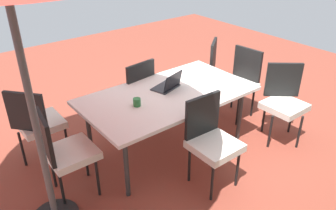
{
  "coord_description": "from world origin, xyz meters",
  "views": [
    {
      "loc": [
        2.18,
        2.75,
        2.52
      ],
      "look_at": [
        0.0,
        0.0,
        0.61
      ],
      "focal_mm": 36.26,
      "sensor_mm": 36.0,
      "label": 1
    }
  ],
  "objects_px": {
    "chair_southwest": "(203,67)",
    "laptop": "(168,85)",
    "chair_south": "(134,91)",
    "dining_table": "(168,97)",
    "chair_west": "(240,80)",
    "chair_northwest": "(284,99)",
    "chair_north": "(211,138)",
    "chair_southeast": "(37,121)",
    "chair_east": "(64,150)",
    "cup": "(137,102)"
  },
  "relations": [
    {
      "from": "chair_southwest",
      "to": "chair_northwest",
      "type": "xyz_separation_m",
      "value": [
        -0.07,
        1.4,
        0.0
      ]
    },
    {
      "from": "chair_south",
      "to": "laptop",
      "type": "height_order",
      "value": "laptop"
    },
    {
      "from": "dining_table",
      "to": "chair_east",
      "type": "bearing_deg",
      "value": -0.01
    },
    {
      "from": "chair_southeast",
      "to": "chair_northwest",
      "type": "distance_m",
      "value": 2.97
    },
    {
      "from": "chair_north",
      "to": "cup",
      "type": "bearing_deg",
      "value": 122.33
    },
    {
      "from": "chair_southeast",
      "to": "chair_southwest",
      "type": "relative_size",
      "value": 1.0
    },
    {
      "from": "chair_south",
      "to": "chair_southwest",
      "type": "bearing_deg",
      "value": 173.96
    },
    {
      "from": "chair_southeast",
      "to": "chair_southwest",
      "type": "xyz_separation_m",
      "value": [
        -2.55,
        0.0,
        0.0
      ]
    },
    {
      "from": "chair_west",
      "to": "chair_northwest",
      "type": "bearing_deg",
      "value": -6.87
    },
    {
      "from": "chair_southwest",
      "to": "laptop",
      "type": "distance_m",
      "value": 1.33
    },
    {
      "from": "chair_north",
      "to": "chair_east",
      "type": "distance_m",
      "value": 1.47
    },
    {
      "from": "chair_east",
      "to": "laptop",
      "type": "xyz_separation_m",
      "value": [
        -1.38,
        -0.1,
        0.26
      ]
    },
    {
      "from": "dining_table",
      "to": "chair_southwest",
      "type": "distance_m",
      "value": 1.42
    },
    {
      "from": "chair_north",
      "to": "chair_south",
      "type": "bearing_deg",
      "value": 92.45
    },
    {
      "from": "chair_south",
      "to": "chair_southwest",
      "type": "relative_size",
      "value": 1.0
    },
    {
      "from": "chair_northwest",
      "to": "chair_west",
      "type": "bearing_deg",
      "value": 128.58
    },
    {
      "from": "chair_northwest",
      "to": "chair_east",
      "type": "distance_m",
      "value": 2.69
    },
    {
      "from": "dining_table",
      "to": "chair_south",
      "type": "relative_size",
      "value": 2.03
    },
    {
      "from": "dining_table",
      "to": "chair_south",
      "type": "distance_m",
      "value": 0.7
    },
    {
      "from": "dining_table",
      "to": "laptop",
      "type": "height_order",
      "value": "laptop"
    },
    {
      "from": "chair_south",
      "to": "chair_west",
      "type": "xyz_separation_m",
      "value": [
        -1.35,
        0.64,
        0.0
      ]
    },
    {
      "from": "chair_north",
      "to": "chair_southeast",
      "type": "bearing_deg",
      "value": 133.88
    },
    {
      "from": "chair_west",
      "to": "chair_southwest",
      "type": "distance_m",
      "value": 0.67
    },
    {
      "from": "chair_north",
      "to": "chair_southeast",
      "type": "relative_size",
      "value": 1.0
    },
    {
      "from": "chair_north",
      "to": "chair_south",
      "type": "xyz_separation_m",
      "value": [
        0.01,
        -1.43,
        0.0
      ]
    },
    {
      "from": "chair_north",
      "to": "chair_northwest",
      "type": "xyz_separation_m",
      "value": [
        -1.33,
        -0.05,
        0.0
      ]
    },
    {
      "from": "dining_table",
      "to": "chair_southwest",
      "type": "relative_size",
      "value": 2.03
    },
    {
      "from": "chair_west",
      "to": "dining_table",
      "type": "bearing_deg",
      "value": -93.72
    },
    {
      "from": "chair_east",
      "to": "laptop",
      "type": "bearing_deg",
      "value": -78.37
    },
    {
      "from": "cup",
      "to": "chair_northwest",
      "type": "bearing_deg",
      "value": 158.83
    },
    {
      "from": "dining_table",
      "to": "chair_southeast",
      "type": "relative_size",
      "value": 2.03
    },
    {
      "from": "cup",
      "to": "chair_west",
      "type": "bearing_deg",
      "value": -178.01
    },
    {
      "from": "chair_north",
      "to": "chair_southeast",
      "type": "distance_m",
      "value": 1.94
    },
    {
      "from": "dining_table",
      "to": "chair_west",
      "type": "height_order",
      "value": "chair_west"
    },
    {
      "from": "chair_south",
      "to": "chair_east",
      "type": "height_order",
      "value": "same"
    },
    {
      "from": "dining_table",
      "to": "chair_southeast",
      "type": "height_order",
      "value": "chair_southeast"
    },
    {
      "from": "chair_south",
      "to": "dining_table",
      "type": "bearing_deg",
      "value": 85.87
    },
    {
      "from": "dining_table",
      "to": "chair_northwest",
      "type": "height_order",
      "value": "chair_northwest"
    },
    {
      "from": "chair_west",
      "to": "chair_northwest",
      "type": "xyz_separation_m",
      "value": [
        0.02,
        0.74,
        0.0
      ]
    },
    {
      "from": "laptop",
      "to": "cup",
      "type": "height_order",
      "value": "laptop"
    },
    {
      "from": "chair_west",
      "to": "chair_east",
      "type": "distance_m",
      "value": 2.62
    },
    {
      "from": "cup",
      "to": "chair_north",
      "type": "bearing_deg",
      "value": 120.11
    },
    {
      "from": "chair_south",
      "to": "chair_northwest",
      "type": "bearing_deg",
      "value": 127.09
    },
    {
      "from": "chair_southeast",
      "to": "chair_south",
      "type": "bearing_deg",
      "value": -130.98
    },
    {
      "from": "dining_table",
      "to": "chair_southeast",
      "type": "bearing_deg",
      "value": -28.02
    },
    {
      "from": "chair_south",
      "to": "chair_southeast",
      "type": "xyz_separation_m",
      "value": [
        1.28,
        -0.02,
        0.0
      ]
    },
    {
      "from": "chair_west",
      "to": "chair_northwest",
      "type": "height_order",
      "value": "same"
    },
    {
      "from": "chair_west",
      "to": "cup",
      "type": "bearing_deg",
      "value": -93.31
    },
    {
      "from": "chair_north",
      "to": "chair_south",
      "type": "distance_m",
      "value": 1.43
    },
    {
      "from": "chair_north",
      "to": "dining_table",
      "type": "bearing_deg",
      "value": 90.15
    }
  ]
}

